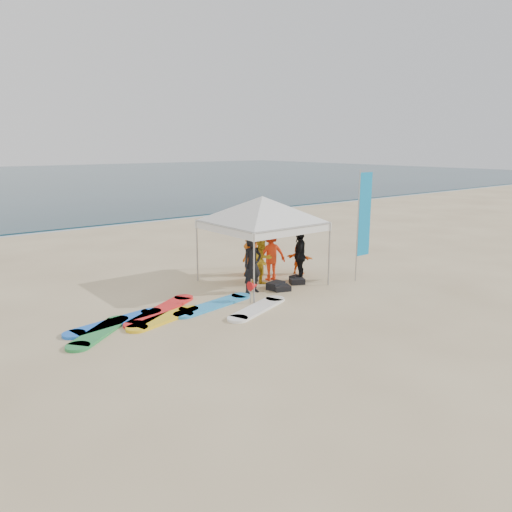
{
  "coord_description": "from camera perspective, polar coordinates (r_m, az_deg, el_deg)",
  "views": [
    {
      "loc": [
        -9.14,
        -8.57,
        4.39
      ],
      "look_at": [
        -0.34,
        2.6,
        1.2
      ],
      "focal_mm": 35.0,
      "sensor_mm": 36.0,
      "label": 1
    }
  ],
  "objects": [
    {
      "name": "gear_pile",
      "position": [
        15.72,
        3.33,
        -3.22
      ],
      "size": [
        1.56,
        0.92,
        0.22
      ],
      "color": "black",
      "rests_on": "ground"
    },
    {
      "name": "person_yellow",
      "position": [
        15.74,
        0.69,
        -0.53
      ],
      "size": [
        0.82,
        0.66,
        1.6
      ],
      "primitive_type": "imported",
      "rotation": [
        0.0,
        0.0,
        0.06
      ],
      "color": "gold",
      "rests_on": "ground"
    },
    {
      "name": "feather_flag",
      "position": [
        16.52,
        12.21,
        4.52
      ],
      "size": [
        0.61,
        0.04,
        3.63
      ],
      "color": "#A5A5A8",
      "rests_on": "ground"
    },
    {
      "name": "shoreline_foam",
      "position": [
        28.63,
        -19.16,
        3.12
      ],
      "size": [
        160.0,
        1.2,
        0.01
      ],
      "primitive_type": "cube",
      "color": "silver",
      "rests_on": "ground"
    },
    {
      "name": "surfboard_spread",
      "position": [
        13.28,
        -9.65,
        -6.69
      ],
      "size": [
        5.92,
        2.89,
        0.07
      ],
      "color": "#2B9AE5",
      "rests_on": "ground"
    },
    {
      "name": "ground",
      "position": [
        13.27,
        8.19,
        -6.8
      ],
      "size": [
        120.0,
        120.0,
        0.0
      ],
      "primitive_type": "plane",
      "color": "beige",
      "rests_on": "ground"
    },
    {
      "name": "person_orange_a",
      "position": [
        16.37,
        1.67,
        0.18
      ],
      "size": [
        1.23,
        0.88,
        1.72
      ],
      "primitive_type": "imported",
      "rotation": [
        0.0,
        0.0,
        2.91
      ],
      "color": "#FF3B16",
      "rests_on": "ground"
    },
    {
      "name": "person_black_b",
      "position": [
        16.26,
        5.03,
        0.01
      ],
      "size": [
        1.04,
        0.94,
        1.7
      ],
      "primitive_type": "imported",
      "rotation": [
        0.0,
        0.0,
        3.8
      ],
      "color": "black",
      "rests_on": "ground"
    },
    {
      "name": "canopy_tent",
      "position": [
        15.68,
        0.72,
        6.81
      ],
      "size": [
        4.26,
        4.26,
        3.21
      ],
      "color": "#A5A5A8",
      "rests_on": "ground"
    },
    {
      "name": "person_black_a",
      "position": [
        14.95,
        -0.42,
        -1.04
      ],
      "size": [
        0.65,
        0.46,
        1.71
      ],
      "primitive_type": "imported",
      "rotation": [
        0.0,
        0.0,
        -0.08
      ],
      "color": "black",
      "rests_on": "ground"
    },
    {
      "name": "marker_pennant",
      "position": [
        14.08,
        -0.28,
        -3.41
      ],
      "size": [
        0.28,
        0.28,
        0.64
      ],
      "color": "#A5A5A8",
      "rests_on": "ground"
    },
    {
      "name": "person_seated",
      "position": [
        17.27,
        4.89,
        -0.36
      ],
      "size": [
        0.67,
        1.01,
        1.04
      ],
      "primitive_type": "imported",
      "rotation": [
        0.0,
        0.0,
        1.98
      ],
      "color": "orange",
      "rests_on": "ground"
    },
    {
      "name": "person_orange_b",
      "position": [
        17.06,
        -0.5,
        0.5
      ],
      "size": [
        0.91,
        0.76,
        1.6
      ],
      "primitive_type": "imported",
      "rotation": [
        0.0,
        0.0,
        3.51
      ],
      "color": "#CE5C12",
      "rests_on": "ground"
    }
  ]
}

